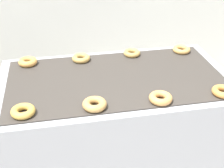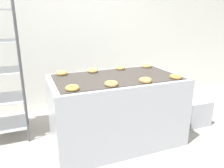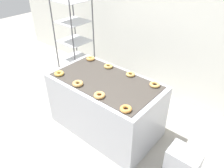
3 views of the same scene
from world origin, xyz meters
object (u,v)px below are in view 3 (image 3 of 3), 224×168
object	(u,v)px
fryer_machine	(105,105)
donut_near_midright	(99,95)
donut_near_midleft	(78,84)
donut_far_midleft	(108,66)
donut_far_left	(91,58)
donut_far_right	(155,85)
baking_rack_cart	(75,41)
donut_near_left	(59,73)
glaze_bin	(183,163)
donut_far_midright	(131,74)
donut_near_right	(126,109)

from	to	relation	value
fryer_machine	donut_near_midright	world-z (taller)	donut_near_midright
donut_near_midleft	donut_near_midright	distance (m)	0.40
donut_near_midleft	donut_far_midleft	world-z (taller)	donut_near_midleft
donut_far_left	donut_far_right	world-z (taller)	donut_far_left
fryer_machine	baking_rack_cart	bearing A→B (deg)	154.49
donut_near_left	donut_far_right	size ratio (longest dim) A/B	1.00
donut_near_midleft	baking_rack_cart	bearing A→B (deg)	139.80
donut_near_midleft	donut_far_right	distance (m)	1.02
glaze_bin	donut_far_left	world-z (taller)	donut_far_left
donut_far_midright	donut_near_left	bearing A→B (deg)	-141.05
donut_near_midleft	glaze_bin	bearing A→B (deg)	11.55
baking_rack_cart	donut_far_right	size ratio (longest dim) A/B	12.88
fryer_machine	baking_rack_cart	distance (m)	1.54
donut_near_midleft	donut_far_midleft	xyz separation A→B (m)	(-0.01, 0.63, -0.00)
donut_far_midleft	donut_far_right	xyz separation A→B (m)	(0.80, 0.00, -0.00)
baking_rack_cart	donut_near_right	size ratio (longest dim) A/B	13.04
donut_near_midright	donut_far_midleft	bearing A→B (deg)	122.48
donut_far_left	baking_rack_cart	bearing A→B (deg)	156.87
donut_near_midleft	donut_far_left	distance (m)	0.76
donut_near_midright	donut_near_right	xyz separation A→B (m)	(0.40, 0.00, -0.00)
donut_far_midright	baking_rack_cart	bearing A→B (deg)	168.79
fryer_machine	glaze_bin	size ratio (longest dim) A/B	4.16
donut_near_right	donut_far_midleft	bearing A→B (deg)	141.72
glaze_bin	donut_far_midright	distance (m)	1.33
donut_near_midright	donut_far_midright	distance (m)	0.66
donut_near_midright	donut_far_right	bearing A→B (deg)	58.71
donut_near_left	donut_near_midright	distance (m)	0.80
fryer_machine	donut_far_midleft	xyz separation A→B (m)	(-0.21, 0.31, 0.45)
donut_near_left	donut_far_midleft	distance (m)	0.74
donut_far_left	donut_far_midleft	world-z (taller)	donut_far_left
fryer_machine	donut_far_midright	world-z (taller)	donut_far_midright
donut_near_right	donut_far_right	xyz separation A→B (m)	(-0.01, 0.65, -0.00)
donut_near_midleft	donut_far_left	bearing A→B (deg)	122.02
glaze_bin	donut_far_midright	world-z (taller)	donut_far_midright
fryer_machine	donut_near_right	distance (m)	0.83
donut_near_midleft	donut_far_left	world-z (taller)	donut_near_midleft
donut_near_left	donut_near_right	world-z (taller)	same
donut_near_midleft	donut_far_right	bearing A→B (deg)	38.85
glaze_bin	donut_near_right	world-z (taller)	donut_near_right
donut_near_left	donut_far_left	distance (m)	0.63
glaze_bin	donut_far_midright	bearing A→B (deg)	161.97
baking_rack_cart	donut_near_left	size ratio (longest dim) A/B	12.83
baking_rack_cart	donut_near_left	world-z (taller)	baking_rack_cart
glaze_bin	donut_near_midleft	world-z (taller)	donut_near_midleft
donut_near_midleft	donut_far_midright	xyz separation A→B (m)	(0.39, 0.65, -0.00)
donut_near_midright	donut_far_right	distance (m)	0.76
donut_near_midright	donut_near_right	world-z (taller)	donut_near_midright
donut_near_midright	donut_far_left	size ratio (longest dim) A/B	1.04
donut_near_midleft	donut_far_midright	bearing A→B (deg)	59.22
donut_far_right	donut_near_left	bearing A→B (deg)	-152.35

